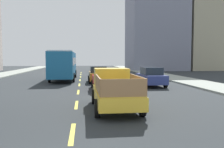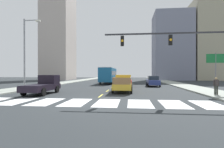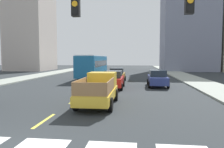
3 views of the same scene
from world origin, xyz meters
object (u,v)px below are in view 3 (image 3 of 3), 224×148
at_px(city_bus, 93,65).
at_px(sedan_far, 117,75).
at_px(pickup_stakebed, 99,89).
at_px(sedan_near_right, 113,80).
at_px(sedan_near_left, 158,78).

bearing_deg(city_bus, sedan_far, -41.26).
xyz_separation_m(pickup_stakebed, city_bus, (-3.81, 16.48, 1.02)).
bearing_deg(sedan_near_right, pickup_stakebed, -93.85).
xyz_separation_m(sedan_near_right, sedan_near_left, (4.40, 1.79, 0.00)).
relative_size(city_bus, sedan_far, 2.45).
height_order(pickup_stakebed, city_bus, city_bus).
distance_m(city_bus, sedan_near_right, 10.16).
bearing_deg(city_bus, sedan_near_right, -65.13).
relative_size(sedan_far, sedan_near_left, 1.00).
height_order(sedan_far, sedan_near_right, same).
relative_size(city_bus, sedan_near_left, 2.45).
relative_size(pickup_stakebed, city_bus, 0.48).
bearing_deg(pickup_stakebed, sedan_near_right, 89.50).
xyz_separation_m(city_bus, sedan_near_left, (8.34, -7.50, -1.09)).
distance_m(pickup_stakebed, sedan_near_left, 10.05).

